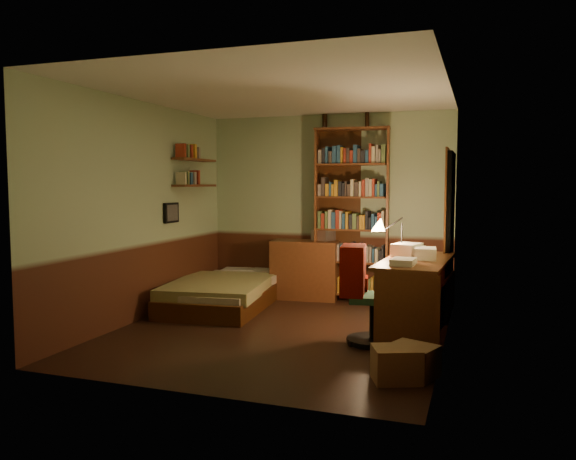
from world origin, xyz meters
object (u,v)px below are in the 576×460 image
(desk, at_px, (416,298))
(cardboard_box_b, at_px, (413,361))
(bed, at_px, (226,282))
(mini_stereo, at_px, (323,235))
(desk_lamp, at_px, (402,225))
(cardboard_box_a, at_px, (396,364))
(dresser, at_px, (305,270))
(office_chair, at_px, (373,297))
(bookshelf, at_px, (351,215))

(desk, xyz_separation_m, cardboard_box_b, (0.12, -1.25, -0.28))
(bed, relative_size, mini_stereo, 7.46)
(bed, xyz_separation_m, desk_lamp, (2.37, -0.43, 0.85))
(mini_stereo, bearing_deg, bed, -116.69)
(desk, relative_size, desk_lamp, 2.37)
(bed, distance_m, cardboard_box_a, 3.37)
(dresser, bearing_deg, cardboard_box_b, -62.14)
(desk, distance_m, cardboard_box_b, 1.29)
(dresser, xyz_separation_m, desk, (1.70, -1.55, 0.00))
(cardboard_box_b, bearing_deg, bed, 143.30)
(bed, xyz_separation_m, office_chair, (2.18, -1.15, 0.17))
(mini_stereo, distance_m, desk, 2.28)
(desk, relative_size, cardboard_box_a, 4.11)
(bed, bearing_deg, cardboard_box_a, -45.15)
(cardboard_box_a, relative_size, cardboard_box_b, 1.00)
(dresser, xyz_separation_m, desk_lamp, (1.51, -1.22, 0.75))
(cardboard_box_b, bearing_deg, cardboard_box_a, -124.61)
(dresser, distance_m, desk_lamp, 2.08)
(office_chair, bearing_deg, mini_stereo, 109.97)
(mini_stereo, bearing_deg, dresser, -128.16)
(bed, relative_size, bookshelf, 0.88)
(bookshelf, bearing_deg, bed, -156.29)
(bed, relative_size, desk_lamp, 3.20)
(bookshelf, relative_size, cardboard_box_b, 6.32)
(desk, xyz_separation_m, office_chair, (-0.39, -0.39, 0.06))
(bookshelf, xyz_separation_m, cardboard_box_a, (1.07, -3.05, -1.05))
(cardboard_box_b, bearing_deg, mini_stereo, 118.62)
(dresser, height_order, desk, desk)
(mini_stereo, relative_size, desk, 0.18)
(bed, bearing_deg, mini_stereo, 35.15)
(dresser, height_order, cardboard_box_b, dresser)
(bed, distance_m, mini_stereo, 1.54)
(dresser, distance_m, cardboard_box_b, 3.35)
(desk, bearing_deg, dresser, 141.09)
(bed, distance_m, cardboard_box_b, 3.36)
(desk_lamp, height_order, cardboard_box_b, desk_lamp)
(dresser, height_order, desk_lamp, desk_lamp)
(mini_stereo, bearing_deg, desk, -25.41)
(dresser, relative_size, mini_stereo, 3.30)
(bed, relative_size, desk, 1.35)
(bed, relative_size, cardboard_box_a, 5.55)
(desk_lamp, relative_size, office_chair, 0.69)
(dresser, distance_m, mini_stereo, 0.55)
(dresser, bearing_deg, bookshelf, 2.30)
(bed, height_order, cardboard_box_a, bed)
(bed, height_order, desk, desk)
(dresser, bearing_deg, desk_lamp, -44.32)
(bookshelf, distance_m, cardboard_box_b, 3.29)
(mini_stereo, height_order, office_chair, mini_stereo)
(cardboard_box_a, bearing_deg, mini_stereo, 115.57)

